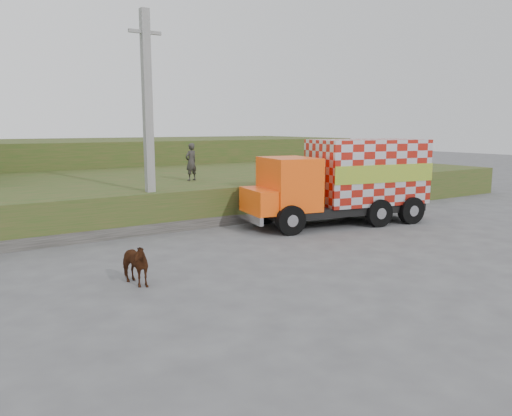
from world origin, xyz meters
TOP-DOWN VIEW (x-y plane):
  - ground at (0.00, 0.00)m, footprint 120.00×120.00m
  - embankment at (0.00, 10.00)m, footprint 40.00×12.00m
  - embankment_far at (0.00, 22.00)m, footprint 40.00×12.00m
  - retaining_strip at (-2.00, 4.20)m, footprint 16.00×0.50m
  - utility_pole at (-1.00, 4.60)m, footprint 1.20×0.30m
  - cargo_truck at (6.21, 1.83)m, footprint 7.89×3.74m
  - cow at (-3.80, -1.26)m, footprint 0.83×1.38m
  - pedestrian at (2.00, 7.31)m, footprint 0.70×0.57m

SIDE VIEW (x-z plane):
  - ground at x=0.00m, z-range 0.00..0.00m
  - retaining_strip at x=-2.00m, z-range 0.00..0.40m
  - cow at x=-3.80m, z-range 0.00..1.09m
  - embankment at x=0.00m, z-range 0.00..1.50m
  - embankment_far at x=0.00m, z-range 0.00..3.00m
  - cargo_truck at x=6.21m, z-range 0.05..3.43m
  - pedestrian at x=2.00m, z-range 1.50..3.17m
  - utility_pole at x=-1.00m, z-range 0.08..8.07m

